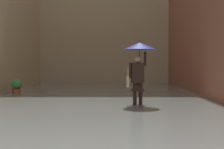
% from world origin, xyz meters
% --- Properties ---
extents(ground_plane, '(60.00, 60.00, 0.00)m').
position_xyz_m(ground_plane, '(0.00, -9.62, 0.00)').
color(ground_plane, gray).
extents(flood_water, '(8.85, 25.24, 0.15)m').
position_xyz_m(flood_water, '(0.00, -9.62, 0.07)').
color(flood_water, slate).
rests_on(flood_water, ground_plane).
extents(person_wading, '(1.03, 1.03, 2.15)m').
position_xyz_m(person_wading, '(-1.36, -8.40, 1.50)').
color(person_wading, '#4C4233').
rests_on(person_wading, ground_plane).
extents(potted_plant_far_right, '(0.44, 0.44, 0.76)m').
position_xyz_m(potted_plant_far_right, '(3.52, -12.17, 0.41)').
color(potted_plant_far_right, '#9E563D').
rests_on(potted_plant_far_right, ground_plane).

